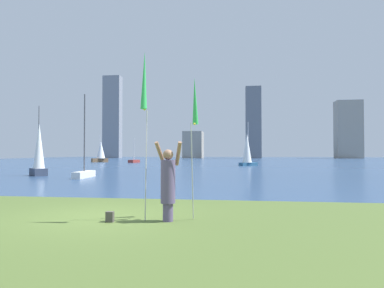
% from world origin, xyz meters
% --- Properties ---
extents(ground, '(120.00, 138.00, 0.12)m').
position_xyz_m(ground, '(0.00, 50.95, -0.06)').
color(ground, '#475B28').
extents(person, '(0.73, 0.54, 1.98)m').
position_xyz_m(person, '(1.98, -0.44, 0.97)').
color(person, '#594C72').
rests_on(person, ground).
extents(kite_flag_left, '(0.16, 0.41, 4.25)m').
position_xyz_m(kite_flag_left, '(1.39, -0.54, 3.42)').
color(kite_flag_left, '#B2B2B7').
rests_on(kite_flag_left, ground).
extents(kite_flag_right, '(0.16, 0.96, 3.66)m').
position_xyz_m(kite_flag_right, '(2.57, 0.18, 2.98)').
color(kite_flag_right, '#B2B2B7').
rests_on(kite_flag_right, ground).
extents(bag, '(0.18, 0.13, 0.26)m').
position_xyz_m(bag, '(0.59, -0.73, 0.13)').
color(bag, '#4C4742').
rests_on(bag, ground).
extents(sailboat_0, '(1.79, 1.77, 5.12)m').
position_xyz_m(sailboat_0, '(-10.85, 14.75, 1.68)').
color(sailboat_0, '#333D51').
rests_on(sailboat_0, ground).
extents(sailboat_2, '(1.41, 2.57, 4.08)m').
position_xyz_m(sailboat_2, '(-13.85, 47.41, 0.27)').
color(sailboat_2, maroon).
rests_on(sailboat_2, ground).
extents(sailboat_3, '(2.44, 2.62, 4.80)m').
position_xyz_m(sailboat_3, '(-20.55, 49.47, 1.85)').
color(sailboat_3, brown).
rests_on(sailboat_3, ground).
extents(sailboat_4, '(2.43, 2.15, 5.60)m').
position_xyz_m(sailboat_4, '(4.65, 36.02, 1.98)').
color(sailboat_4, '#2D6084').
rests_on(sailboat_4, ground).
extents(sailboat_5, '(0.78, 2.93, 5.65)m').
position_xyz_m(sailboat_5, '(-6.67, 13.32, 0.37)').
color(sailboat_5, silver).
rests_on(sailboat_5, ground).
extents(skyline_tower_0, '(5.33, 3.05, 25.26)m').
position_xyz_m(skyline_tower_0, '(-35.25, 93.66, 12.63)').
color(skyline_tower_0, gray).
rests_on(skyline_tower_0, ground).
extents(skyline_tower_1, '(5.85, 6.95, 8.11)m').
position_xyz_m(skyline_tower_1, '(-10.51, 97.10, 4.05)').
color(skyline_tower_1, gray).
rests_on(skyline_tower_1, ground).
extents(skyline_tower_2, '(4.46, 4.46, 20.85)m').
position_xyz_m(skyline_tower_2, '(7.61, 94.09, 10.42)').
color(skyline_tower_2, slate).
rests_on(skyline_tower_2, ground).
extents(skyline_tower_3, '(7.07, 4.89, 16.70)m').
position_xyz_m(skyline_tower_3, '(34.90, 97.13, 8.35)').
color(skyline_tower_3, gray).
rests_on(skyline_tower_3, ground).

